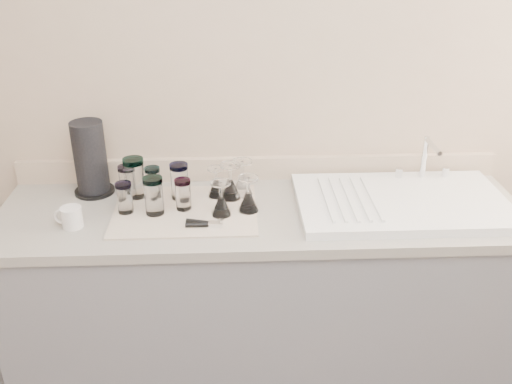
{
  "coord_description": "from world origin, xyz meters",
  "views": [
    {
      "loc": [
        -0.11,
        -0.77,
        1.94
      ],
      "look_at": [
        -0.03,
        1.15,
        1.0
      ],
      "focal_mm": 40.0,
      "sensor_mm": 36.0,
      "label": 1
    }
  ],
  "objects_px": {
    "goblet_front_right": "(248,199)",
    "goblet_extra": "(230,187)",
    "sink_unit": "(402,202)",
    "tumbler_teal": "(127,181)",
    "tumbler_purple": "(179,181)",
    "paper_towel_roll": "(90,159)",
    "tumbler_blue": "(154,195)",
    "goblet_back_right": "(242,183)",
    "goblet_front_left": "(221,204)",
    "tumbler_extra": "(135,177)",
    "white_mug": "(71,217)",
    "tumbler_cyan": "(153,182)",
    "tumbler_magenta": "(125,197)",
    "goblet_back_left": "(216,186)",
    "can_opener": "(205,224)",
    "tumbler_lavender": "(183,194)"
  },
  "relations": [
    {
      "from": "goblet_front_right",
      "to": "goblet_extra",
      "type": "bearing_deg",
      "value": 121.64
    },
    {
      "from": "sink_unit",
      "to": "tumbler_teal",
      "type": "height_order",
      "value": "sink_unit"
    },
    {
      "from": "tumbler_purple",
      "to": "paper_towel_roll",
      "type": "bearing_deg",
      "value": 167.3
    },
    {
      "from": "tumbler_blue",
      "to": "goblet_back_right",
      "type": "relative_size",
      "value": 1.01
    },
    {
      "from": "goblet_front_left",
      "to": "tumbler_extra",
      "type": "bearing_deg",
      "value": 153.61
    },
    {
      "from": "tumbler_blue",
      "to": "paper_towel_roll",
      "type": "distance_m",
      "value": 0.35
    },
    {
      "from": "tumbler_purple",
      "to": "white_mug",
      "type": "height_order",
      "value": "tumbler_purple"
    },
    {
      "from": "sink_unit",
      "to": "goblet_front_right",
      "type": "height_order",
      "value": "sink_unit"
    },
    {
      "from": "tumbler_cyan",
      "to": "tumbler_magenta",
      "type": "xyz_separation_m",
      "value": [
        -0.09,
        -0.14,
        -0.0
      ]
    },
    {
      "from": "tumbler_extra",
      "to": "goblet_back_right",
      "type": "relative_size",
      "value": 1.12
    },
    {
      "from": "tumbler_teal",
      "to": "goblet_front_left",
      "type": "height_order",
      "value": "goblet_front_left"
    },
    {
      "from": "tumbler_cyan",
      "to": "tumbler_extra",
      "type": "bearing_deg",
      "value": -176.93
    },
    {
      "from": "goblet_extra",
      "to": "white_mug",
      "type": "xyz_separation_m",
      "value": [
        -0.59,
        -0.2,
        -0.02
      ]
    },
    {
      "from": "goblet_back_left",
      "to": "can_opener",
      "type": "height_order",
      "value": "goblet_back_left"
    },
    {
      "from": "tumbler_teal",
      "to": "goblet_extra",
      "type": "height_order",
      "value": "goblet_extra"
    },
    {
      "from": "tumbler_cyan",
      "to": "goblet_back_right",
      "type": "distance_m",
      "value": 0.36
    },
    {
      "from": "tumbler_cyan",
      "to": "goblet_front_right",
      "type": "height_order",
      "value": "goblet_front_right"
    },
    {
      "from": "tumbler_lavender",
      "to": "paper_towel_roll",
      "type": "xyz_separation_m",
      "value": [
        -0.38,
        0.18,
        0.08
      ]
    },
    {
      "from": "goblet_back_left",
      "to": "white_mug",
      "type": "distance_m",
      "value": 0.57
    },
    {
      "from": "tumbler_blue",
      "to": "goblet_extra",
      "type": "bearing_deg",
      "value": 22.19
    },
    {
      "from": "tumbler_lavender",
      "to": "tumbler_extra",
      "type": "distance_m",
      "value": 0.23
    },
    {
      "from": "goblet_extra",
      "to": "tumbler_blue",
      "type": "bearing_deg",
      "value": -157.81
    },
    {
      "from": "goblet_back_right",
      "to": "goblet_front_left",
      "type": "bearing_deg",
      "value": -115.74
    },
    {
      "from": "sink_unit",
      "to": "paper_towel_roll",
      "type": "height_order",
      "value": "paper_towel_roll"
    },
    {
      "from": "tumbler_magenta",
      "to": "goblet_front_right",
      "type": "height_order",
      "value": "goblet_front_right"
    },
    {
      "from": "sink_unit",
      "to": "goblet_front_left",
      "type": "distance_m",
      "value": 0.71
    },
    {
      "from": "goblet_extra",
      "to": "goblet_front_right",
      "type": "bearing_deg",
      "value": -58.36
    },
    {
      "from": "goblet_extra",
      "to": "white_mug",
      "type": "bearing_deg",
      "value": -161.52
    },
    {
      "from": "tumbler_cyan",
      "to": "tumbler_magenta",
      "type": "distance_m",
      "value": 0.17
    },
    {
      "from": "goblet_front_left",
      "to": "can_opener",
      "type": "xyz_separation_m",
      "value": [
        -0.06,
        -0.09,
        -0.04
      ]
    },
    {
      "from": "sink_unit",
      "to": "goblet_front_left",
      "type": "bearing_deg",
      "value": -175.65
    },
    {
      "from": "tumbler_magenta",
      "to": "goblet_back_right",
      "type": "distance_m",
      "value": 0.47
    },
    {
      "from": "tumbler_lavender",
      "to": "can_opener",
      "type": "bearing_deg",
      "value": -58.67
    },
    {
      "from": "goblet_front_right",
      "to": "goblet_extra",
      "type": "distance_m",
      "value": 0.13
    },
    {
      "from": "sink_unit",
      "to": "paper_towel_roll",
      "type": "xyz_separation_m",
      "value": [
        -1.24,
        0.18,
        0.13
      ]
    },
    {
      "from": "goblet_back_left",
      "to": "goblet_front_left",
      "type": "height_order",
      "value": "goblet_front_left"
    },
    {
      "from": "goblet_back_left",
      "to": "tumbler_blue",
      "type": "bearing_deg",
      "value": -149.23
    },
    {
      "from": "tumbler_magenta",
      "to": "tumbler_blue",
      "type": "height_order",
      "value": "tumbler_blue"
    },
    {
      "from": "tumbler_lavender",
      "to": "tumbler_extra",
      "type": "relative_size",
      "value": 0.75
    },
    {
      "from": "tumbler_extra",
      "to": "tumbler_magenta",
      "type": "bearing_deg",
      "value": -98.6
    },
    {
      "from": "tumbler_cyan",
      "to": "paper_towel_roll",
      "type": "xyz_separation_m",
      "value": [
        -0.25,
        0.06,
        0.08
      ]
    },
    {
      "from": "tumbler_teal",
      "to": "goblet_front_left",
      "type": "distance_m",
      "value": 0.42
    },
    {
      "from": "white_mug",
      "to": "tumbler_blue",
      "type": "bearing_deg",
      "value": 14.69
    },
    {
      "from": "sink_unit",
      "to": "tumbler_extra",
      "type": "bearing_deg",
      "value": 173.62
    },
    {
      "from": "tumbler_teal",
      "to": "tumbler_lavender",
      "type": "relative_size",
      "value": 1.05
    },
    {
      "from": "tumbler_extra",
      "to": "tumbler_lavender",
      "type": "bearing_deg",
      "value": -30.35
    },
    {
      "from": "goblet_back_left",
      "to": "can_opener",
      "type": "relative_size",
      "value": 0.87
    },
    {
      "from": "sink_unit",
      "to": "tumbler_cyan",
      "type": "xyz_separation_m",
      "value": [
        -0.99,
        0.12,
        0.05
      ]
    },
    {
      "from": "goblet_back_right",
      "to": "tumbler_magenta",
      "type": "bearing_deg",
      "value": -163.3
    },
    {
      "from": "sink_unit",
      "to": "goblet_extra",
      "type": "relative_size",
      "value": 5.61
    }
  ]
}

